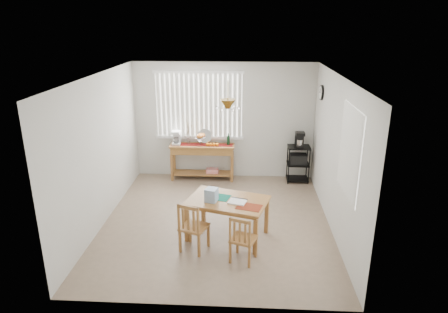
# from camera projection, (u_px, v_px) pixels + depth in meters

# --- Properties ---
(ground) EXTENTS (4.00, 4.50, 0.01)m
(ground) POSITION_uv_depth(u_px,v_px,m) (217.00, 221.00, 7.20)
(ground) COLOR #8C745E
(room_shell) EXTENTS (4.20, 4.70, 2.70)m
(room_shell) POSITION_uv_depth(u_px,v_px,m) (216.00, 131.00, 6.66)
(room_shell) COLOR beige
(room_shell) RESTS_ON ground
(sideboard) EXTENTS (1.43, 0.40, 0.81)m
(sideboard) POSITION_uv_depth(u_px,v_px,m) (203.00, 153.00, 8.94)
(sideboard) COLOR #9A6734
(sideboard) RESTS_ON ground
(sideboard_items) EXTENTS (1.36, 0.34, 0.62)m
(sideboard_items) POSITION_uv_depth(u_px,v_px,m) (192.00, 139.00, 8.86)
(sideboard_items) COLOR maroon
(sideboard_items) RESTS_ON sideboard
(wire_cart) EXTENTS (0.48, 0.38, 0.82)m
(wire_cart) POSITION_uv_depth(u_px,v_px,m) (298.00, 160.00, 8.83)
(wire_cart) COLOR black
(wire_cart) RESTS_ON ground
(cart_items) EXTENTS (0.19, 0.23, 0.34)m
(cart_items) POSITION_uv_depth(u_px,v_px,m) (299.00, 140.00, 8.69)
(cart_items) COLOR black
(cart_items) RESTS_ON wire_cart
(dining_table) EXTENTS (1.44, 1.14, 0.68)m
(dining_table) POSITION_uv_depth(u_px,v_px,m) (227.00, 204.00, 6.50)
(dining_table) COLOR #9A6734
(dining_table) RESTS_ON ground
(table_items) EXTENTS (0.95, 0.71, 0.22)m
(table_items) POSITION_uv_depth(u_px,v_px,m) (218.00, 197.00, 6.39)
(table_items) COLOR #136B55
(table_items) RESTS_ON dining_table
(chair_left) EXTENTS (0.49, 0.49, 0.83)m
(chair_left) POSITION_uv_depth(u_px,v_px,m) (193.00, 227.00, 6.16)
(chair_left) COLOR #9A6734
(chair_left) RESTS_ON ground
(chair_right) EXTENTS (0.45, 0.45, 0.76)m
(chair_right) POSITION_uv_depth(u_px,v_px,m) (243.00, 239.00, 5.89)
(chair_right) COLOR #9A6734
(chair_right) RESTS_ON ground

